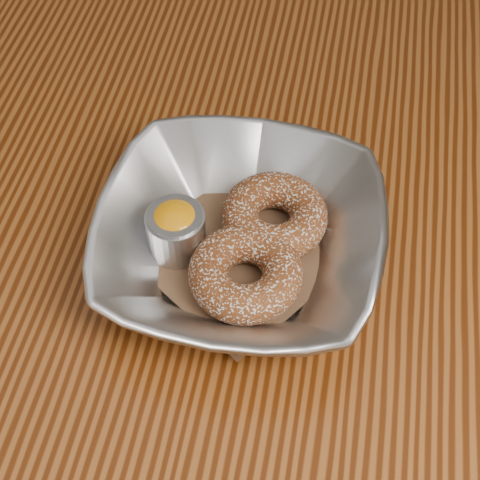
% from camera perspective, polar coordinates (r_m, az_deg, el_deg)
% --- Properties ---
extents(table, '(1.20, 0.80, 0.75)m').
position_cam_1_polar(table, '(0.76, -3.66, -2.17)').
color(table, brown).
rests_on(table, ground_plane).
extents(serving_bowl, '(0.24, 0.24, 0.06)m').
position_cam_1_polar(serving_bowl, '(0.61, 0.00, -0.03)').
color(serving_bowl, '#B2B5BA').
rests_on(serving_bowl, table).
extents(parchment, '(0.20, 0.20, 0.00)m').
position_cam_1_polar(parchment, '(0.63, 0.00, -1.15)').
color(parchment, brown).
rests_on(parchment, table).
extents(donut_back, '(0.12, 0.12, 0.03)m').
position_cam_1_polar(donut_back, '(0.64, 2.68, 1.87)').
color(donut_back, brown).
rests_on(donut_back, parchment).
extents(donut_front, '(0.10, 0.10, 0.03)m').
position_cam_1_polar(donut_front, '(0.60, 0.42, -2.60)').
color(donut_front, brown).
rests_on(donut_front, parchment).
extents(ramekin, '(0.05, 0.05, 0.05)m').
position_cam_1_polar(ramekin, '(0.62, -4.98, 0.82)').
color(ramekin, '#B2B5BA').
rests_on(ramekin, table).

